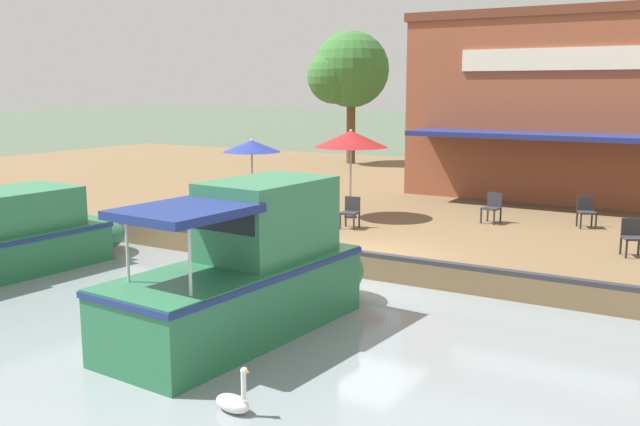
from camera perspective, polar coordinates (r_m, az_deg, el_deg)
The scene contains 15 objects.
ground_plane at distance 16.40m, azimuth 3.36°, elevation -5.53°, with size 220.00×220.00×0.00m, color #4C5B47.
quay_deck at distance 26.40m, azimuth 14.35°, elevation 0.80°, with size 22.00×56.00×0.60m, color brown.
quay_edge_fender at distance 16.32m, azimuth 3.54°, elevation -3.25°, with size 0.20×50.40×0.10m, color #2D2D33.
waterfront_restaurant at distance 27.57m, azimuth 19.86°, elevation 8.14°, with size 8.95×10.51×6.33m.
patio_umbrella_back_row at distance 22.53m, azimuth -5.49°, elevation 5.33°, with size 1.83×1.83×2.20m.
patio_umbrella_far_corner at distance 20.80m, azimuth 2.49°, elevation 5.93°, with size 2.15×2.15×2.59m.
cafe_chair_mid_patio at distance 17.68m, azimuth 23.72°, elevation -1.64°, with size 0.59×0.59×0.85m.
cafe_chair_back_row_seat at distance 19.43m, azimuth 2.48°, elevation 0.19°, with size 0.49×0.49×0.85m.
cafe_chair_facing_river at distance 20.81m, azimuth 20.53°, elevation 0.22°, with size 0.59×0.59×0.85m.
cafe_chair_far_corner_seat at distance 20.72m, azimuth 13.63°, elevation 0.53°, with size 0.51×0.51×0.85m.
cafe_chair_beside_entrance at distance 20.15m, azimuth -5.93°, elevation 0.50°, with size 0.59×0.59×0.85m.
motorboat_second_along at distance 18.45m, azimuth -24.02°, elevation -2.03°, with size 7.07×2.85×2.07m.
motorboat_nearest_quay at distance 13.02m, azimuth -4.87°, elevation -4.78°, with size 6.09×2.34×2.67m.
swan at distance 9.96m, azimuth -6.94°, elevation -14.76°, with size 0.34×0.62×0.69m.
tree_behind_restaurant at distance 35.86m, azimuth 2.17°, elevation 11.23°, with size 3.94×3.75×6.54m.
Camera 1 is at (14.07, 7.18, 4.40)m, focal length 40.00 mm.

